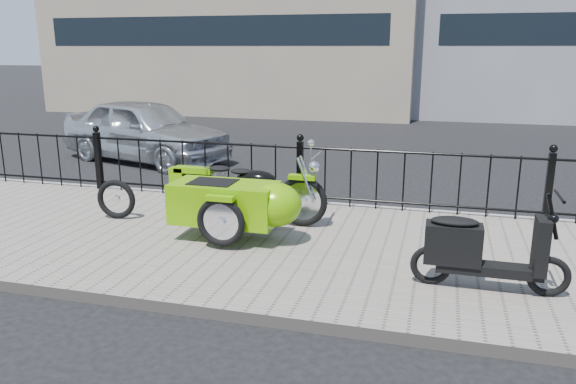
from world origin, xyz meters
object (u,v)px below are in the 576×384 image
(motorcycle_sidecar, at_px, (242,200))
(sedan_car, at_px, (145,130))
(spare_tire, at_px, (116,199))
(scooter, at_px, (479,251))

(motorcycle_sidecar, relative_size, sedan_car, 0.56)
(spare_tire, bearing_deg, sedan_car, 114.38)
(spare_tire, bearing_deg, motorcycle_sidecar, -7.49)
(scooter, bearing_deg, sedan_car, 140.74)
(scooter, distance_m, spare_tire, 4.88)
(sedan_car, bearing_deg, scooter, -112.05)
(spare_tire, bearing_deg, scooter, -13.53)
(scooter, xyz_separation_m, spare_tire, (-4.74, 1.14, -0.12))
(motorcycle_sidecar, distance_m, spare_tire, 1.99)
(sedan_car, bearing_deg, motorcycle_sidecar, -122.30)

